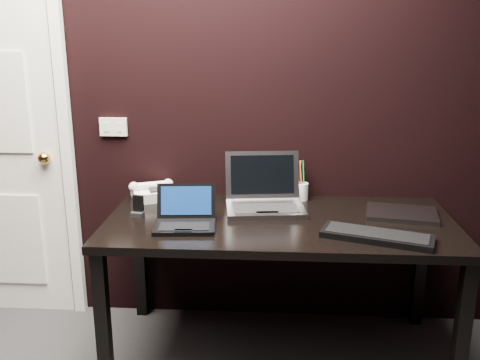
# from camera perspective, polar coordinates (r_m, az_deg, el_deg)

# --- Properties ---
(wall_back) EXTENTS (4.00, 0.00, 4.00)m
(wall_back) POSITION_cam_1_polar(r_m,az_deg,el_deg) (2.90, -1.57, 9.10)
(wall_back) COLOR black
(wall_back) RESTS_ON ground
(wall_switch) EXTENTS (0.15, 0.02, 0.10)m
(wall_switch) POSITION_cam_1_polar(r_m,az_deg,el_deg) (3.04, -13.36, 5.54)
(wall_switch) COLOR silver
(wall_switch) RESTS_ON wall_back
(desk) EXTENTS (1.70, 0.80, 0.74)m
(desk) POSITION_cam_1_polar(r_m,az_deg,el_deg) (2.66, 4.23, -5.79)
(desk) COLOR black
(desk) RESTS_ON ground
(netbook) EXTENTS (0.30, 0.27, 0.18)m
(netbook) POSITION_cam_1_polar(r_m,az_deg,el_deg) (2.53, -5.87, -4.16)
(netbook) COLOR black
(netbook) RESTS_ON desk
(silver_laptop) EXTENTS (0.43, 0.40, 0.27)m
(silver_laptop) POSITION_cam_1_polar(r_m,az_deg,el_deg) (2.77, 2.62, -2.04)
(silver_laptop) COLOR #9C9CA1
(silver_laptop) RESTS_ON desk
(ext_keyboard) EXTENTS (0.51, 0.31, 0.03)m
(ext_keyboard) POSITION_cam_1_polar(r_m,az_deg,el_deg) (2.46, 14.40, -5.78)
(ext_keyboard) COLOR black
(ext_keyboard) RESTS_ON desk
(closed_laptop) EXTENTS (0.38, 0.30, 0.02)m
(closed_laptop) POSITION_cam_1_polar(r_m,az_deg,el_deg) (2.79, 16.86, -3.45)
(closed_laptop) COLOR gray
(closed_laptop) RESTS_ON desk
(desk_phone) EXTENTS (0.25, 0.24, 0.12)m
(desk_phone) POSITION_cam_1_polar(r_m,az_deg,el_deg) (2.95, -9.45, -1.25)
(desk_phone) COLOR white
(desk_phone) RESTS_ON desk
(mobile_phone) EXTENTS (0.07, 0.06, 0.10)m
(mobile_phone) POSITION_cam_1_polar(r_m,az_deg,el_deg) (2.71, -10.81, -2.96)
(mobile_phone) COLOR black
(mobile_phone) RESTS_ON desk
(pen_cup) EXTENTS (0.08, 0.08, 0.22)m
(pen_cup) POSITION_cam_1_polar(r_m,az_deg,el_deg) (2.93, 6.54, -1.13)
(pen_cup) COLOR white
(pen_cup) RESTS_ON desk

